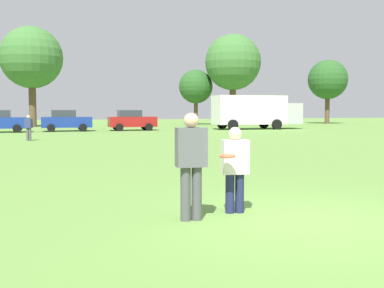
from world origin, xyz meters
The scene contains 13 objects.
ground_plane centered at (0.00, 0.00, 0.00)m, with size 169.45×169.45×0.00m, color #608C3D.
player_thrower centered at (-1.71, 0.60, 1.00)m, with size 0.51×0.32×1.78m.
player_defender centered at (-0.80, 0.90, 0.85)m, with size 0.49×0.32×1.53m.
frisbee centered at (-1.08, 0.56, 1.06)m, with size 0.27×0.27×0.07m.
parked_car_mid_right centered at (-6.90, 34.55, 0.92)m, with size 4.24×2.29×1.82m.
parked_car_near_right centered at (-1.65, 34.99, 0.92)m, with size 4.24×2.29×1.82m.
parked_car_far_right centered at (4.04, 34.77, 0.92)m, with size 4.24×2.29×1.82m.
box_truck centered at (15.74, 33.74, 1.75)m, with size 8.55×3.13×3.18m.
bystander_sideline_watcher centered at (-4.52, 22.76, 0.86)m, with size 0.48×0.43×1.52m.
tree_west_maple centered at (-4.39, 46.93, 7.41)m, with size 6.63×6.63×10.78m.
tree_center_elm centered at (14.94, 48.81, 4.72)m, with size 4.22×4.22×6.86m.
tree_east_birch centered at (18.68, 45.92, 7.55)m, with size 6.76×6.76×10.98m.
tree_east_oak centered at (32.85, 46.95, 5.84)m, with size 5.22×5.22×8.49m.
Camera 1 is at (-4.12, -6.64, 1.82)m, focal length 43.78 mm.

